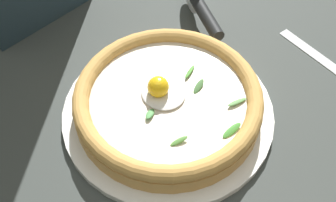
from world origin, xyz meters
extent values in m
cube|color=#393E3B|center=(0.00, 0.00, -0.01)|extent=(2.40, 2.40, 0.03)
cylinder|color=white|center=(-0.05, -0.02, 0.01)|extent=(0.31, 0.31, 0.01)
cylinder|color=tan|center=(-0.05, -0.02, 0.02)|extent=(0.27, 0.27, 0.03)
torus|color=#D59E4F|center=(-0.05, -0.02, 0.04)|extent=(0.27, 0.27, 0.02)
cylinder|color=#F0DFC6|center=(-0.05, -0.02, 0.04)|extent=(0.23, 0.23, 0.00)
ellipsoid|color=white|center=(-0.04, -0.02, 0.04)|extent=(0.07, 0.06, 0.01)
sphere|color=yellow|center=(-0.03, -0.02, 0.06)|extent=(0.03, 0.03, 0.03)
ellipsoid|color=#538747|center=(-0.06, -0.07, 0.04)|extent=(0.02, 0.03, 0.01)
ellipsoid|color=#4B9C39|center=(-0.14, -0.06, 0.04)|extent=(0.01, 0.03, 0.01)
ellipsoid|color=#50964D|center=(-0.06, 0.02, 0.04)|extent=(0.02, 0.02, 0.01)
ellipsoid|color=#5C934B|center=(-0.11, -0.09, 0.04)|extent=(0.01, 0.03, 0.01)
ellipsoid|color=#5A9841|center=(-0.12, 0.01, 0.04)|extent=(0.01, 0.03, 0.01)
ellipsoid|color=#4F9735|center=(-0.03, -0.08, 0.04)|extent=(0.02, 0.03, 0.01)
cylinder|color=black|center=(0.06, -0.18, 0.04)|extent=(0.10, 0.05, 0.02)
cube|color=silver|center=(-0.09, -0.30, 0.00)|extent=(0.14, 0.02, 0.00)
camera|label=1|loc=(-0.34, 0.20, 0.50)|focal=44.19mm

